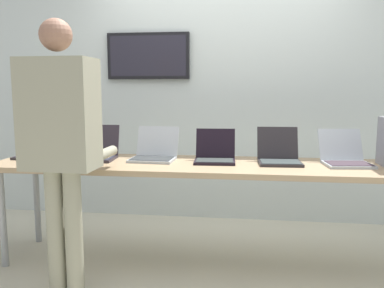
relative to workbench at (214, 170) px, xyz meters
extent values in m
cube|color=beige|center=(0.00, 0.00, -0.75)|extent=(8.00, 8.00, 0.04)
cube|color=silver|center=(0.00, 1.13, 0.60)|extent=(8.00, 0.06, 2.67)
cube|color=black|center=(-0.75, 1.08, 0.93)|extent=(0.83, 0.05, 0.46)
cube|color=#23212C|center=(-0.75, 1.06, 0.93)|extent=(0.77, 0.02, 0.40)
cube|color=#977D5B|center=(0.00, 0.00, 0.03)|extent=(3.34, 0.70, 0.04)
cylinder|color=gray|center=(-1.57, -0.25, -0.36)|extent=(0.05, 0.05, 0.74)
cylinder|color=gray|center=(-1.57, 0.25, -0.36)|extent=(0.05, 0.05, 0.74)
cube|color=#282428|center=(-1.41, 0.04, 0.06)|extent=(0.37, 0.25, 0.02)
cube|color=#312C38|center=(-1.41, 0.03, 0.07)|extent=(0.34, 0.20, 0.00)
cube|color=#282428|center=(-1.40, 0.17, 0.18)|extent=(0.36, 0.07, 0.22)
cube|color=black|center=(-1.40, 0.17, 0.18)|extent=(0.33, 0.06, 0.19)
cube|color=#28222B|center=(-0.95, 0.02, 0.06)|extent=(0.33, 0.27, 0.02)
cube|color=#2D2E39|center=(-0.95, 0.01, 0.07)|extent=(0.30, 0.21, 0.00)
cube|color=#28222B|center=(-0.95, 0.18, 0.19)|extent=(0.32, 0.08, 0.24)
cube|color=silver|center=(-0.95, 0.18, 0.19)|extent=(0.29, 0.07, 0.21)
cube|color=#A8B1B8|center=(-0.48, 0.04, 0.06)|extent=(0.35, 0.27, 0.02)
cube|color=#2B2E2F|center=(-0.48, 0.03, 0.07)|extent=(0.32, 0.21, 0.00)
cube|color=#A8B1B8|center=(-0.48, 0.21, 0.18)|extent=(0.34, 0.11, 0.23)
cube|color=#1F5B30|center=(-0.48, 0.21, 0.18)|extent=(0.31, 0.09, 0.20)
cube|color=black|center=(0.00, 0.03, 0.06)|extent=(0.31, 0.25, 0.02)
cube|color=#2B312F|center=(0.00, 0.02, 0.07)|extent=(0.28, 0.20, 0.00)
cube|color=black|center=(-0.01, 0.18, 0.18)|extent=(0.31, 0.09, 0.22)
cube|color=silver|center=(-0.01, 0.18, 0.18)|extent=(0.28, 0.07, 0.19)
cube|color=#272427|center=(0.48, 0.03, 0.06)|extent=(0.32, 0.27, 0.02)
cube|color=#2C3434|center=(0.48, 0.02, 0.07)|extent=(0.29, 0.22, 0.00)
cube|color=#272427|center=(0.47, 0.20, 0.19)|extent=(0.31, 0.10, 0.24)
cube|color=silver|center=(0.47, 0.20, 0.19)|extent=(0.28, 0.09, 0.21)
cube|color=#AAB4BA|center=(0.96, 0.03, 0.06)|extent=(0.35, 0.29, 0.02)
cube|color=#34272F|center=(0.96, 0.02, 0.07)|extent=(0.31, 0.23, 0.00)
cube|color=#AAB4BA|center=(0.94, 0.21, 0.18)|extent=(0.33, 0.15, 0.23)
cube|color=#21573A|center=(0.94, 0.21, 0.18)|extent=(0.30, 0.13, 0.20)
cylinder|color=gray|center=(-0.96, -0.63, -0.31)|extent=(0.11, 0.11, 0.85)
cylinder|color=gray|center=(-0.84, -0.63, -0.31)|extent=(0.11, 0.11, 0.85)
cube|color=gray|center=(-0.90, -0.63, 0.45)|extent=(0.45, 0.27, 0.67)
sphere|color=#885F4A|center=(-0.90, -0.63, 0.92)|extent=(0.19, 0.19, 0.19)
cylinder|color=gray|center=(-1.05, -0.34, 0.16)|extent=(0.08, 0.32, 0.07)
cylinder|color=gray|center=(-0.72, -0.35, 0.16)|extent=(0.08, 0.32, 0.07)
cube|color=white|center=(-1.19, -0.17, 0.05)|extent=(0.30, 0.35, 0.00)
camera|label=1|loc=(0.21, -2.92, 0.60)|focal=37.26mm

